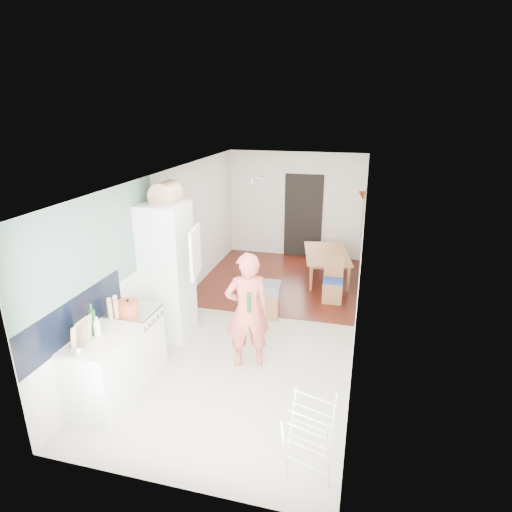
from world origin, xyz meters
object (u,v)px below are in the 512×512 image
at_px(person, 247,301).
at_px(dining_table, 328,268).
at_px(drying_rack, 309,440).
at_px(dining_chair, 333,280).
at_px(stool, 269,304).

bearing_deg(person, dining_table, -124.40).
bearing_deg(drying_rack, person, 139.38).
bearing_deg(dining_chair, stool, -141.87).
relative_size(dining_table, drying_rack, 1.63).
bearing_deg(drying_rack, stool, 126.21).
distance_m(dining_table, drying_rack, 5.25).
bearing_deg(dining_table, drying_rack, 172.59).
xyz_separation_m(dining_table, stool, (-0.82, -2.03, -0.01)).
distance_m(person, stool, 1.68).
bearing_deg(dining_table, stool, 147.14).
xyz_separation_m(dining_chair, drying_rack, (0.12, -4.10, -0.01)).
relative_size(person, drying_rack, 2.39).
height_order(dining_chair, drying_rack, dining_chair).
bearing_deg(dining_chair, person, -115.41).
xyz_separation_m(stool, drying_rack, (1.13, -3.21, 0.19)).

